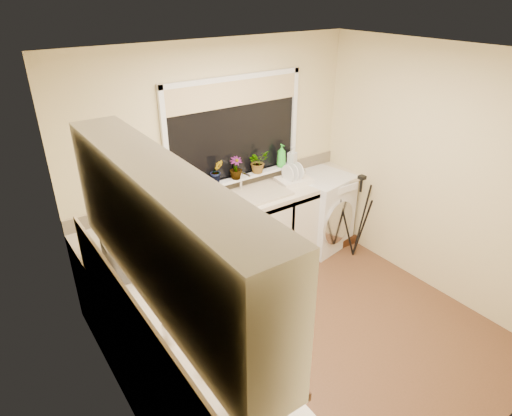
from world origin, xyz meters
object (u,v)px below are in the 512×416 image
(cup_back, at_px, (301,174))
(plant_c, at_px, (236,168))
(laptop, at_px, (199,210))
(plant_b, at_px, (217,171))
(dish_rack, at_px, (294,180))
(soap_bottle_clear, at_px, (292,155))
(kettle, at_px, (140,265))
(cup_left, at_px, (214,360))
(microwave, at_px, (131,248))
(soap_bottle_green, at_px, (282,156))
(glass_jug, at_px, (245,384))
(plant_a, at_px, (191,178))
(tripod, at_px, (357,217))
(plant_d, at_px, (258,162))
(washing_machine, at_px, (319,211))
(steel_jar, at_px, (170,332))

(cup_back, bearing_deg, plant_c, 173.05)
(laptop, relative_size, plant_b, 1.58)
(dish_rack, relative_size, soap_bottle_clear, 1.86)
(kettle, xyz_separation_m, plant_b, (1.20, 0.90, 0.18))
(soap_bottle_clear, bearing_deg, cup_left, -137.86)
(soap_bottle_clear, bearing_deg, microwave, -162.58)
(soap_bottle_green, xyz_separation_m, cup_back, (0.21, -0.10, -0.23))
(glass_jug, height_order, plant_c, plant_c)
(plant_a, bearing_deg, tripod, -22.02)
(glass_jug, bearing_deg, tripod, 31.40)
(kettle, height_order, plant_c, plant_c)
(soap_bottle_green, bearing_deg, plant_d, 177.43)
(cup_left, bearing_deg, washing_machine, 35.56)
(kettle, xyz_separation_m, steel_jar, (-0.11, -0.75, -0.03))
(tripod, distance_m, plant_d, 1.32)
(plant_c, bearing_deg, plant_a, 176.76)
(plant_d, bearing_deg, cup_left, -130.76)
(steel_jar, bearing_deg, dish_rack, 33.62)
(tripod, height_order, glass_jug, glass_jug)
(cup_back, xyz_separation_m, cup_left, (-2.23, -1.87, 0.00))
(plant_a, relative_size, cup_back, 1.98)
(tripod, distance_m, glass_jug, 3.07)
(washing_machine, relative_size, microwave, 1.71)
(kettle, xyz_separation_m, soap_bottle_clear, (2.18, 0.88, 0.15))
(washing_machine, distance_m, cup_back, 0.56)
(plant_d, relative_size, cup_left, 2.44)
(plant_c, relative_size, soap_bottle_green, 0.91)
(tripod, bearing_deg, cup_left, -166.78)
(plant_a, xyz_separation_m, soap_bottle_clear, (1.28, -0.03, -0.02))
(tripod, height_order, plant_a, plant_a)
(dish_rack, height_order, microwave, microwave)
(plant_c, distance_m, cup_back, 0.85)
(kettle, distance_m, tripod, 2.68)
(soap_bottle_clear, xyz_separation_m, cup_left, (-2.18, -1.97, -0.20))
(glass_jug, relative_size, soap_bottle_green, 0.69)
(steel_jar, relative_size, cup_back, 1.02)
(microwave, distance_m, plant_b, 1.39)
(dish_rack, height_order, plant_c, plant_c)
(glass_jug, bearing_deg, dish_rack, 45.55)
(washing_machine, height_order, soap_bottle_clear, soap_bottle_clear)
(microwave, relative_size, plant_b, 2.10)
(cup_left, bearing_deg, soap_bottle_green, 44.23)
(glass_jug, height_order, cup_back, glass_jug)
(laptop, distance_m, steel_jar, 1.65)
(glass_jug, relative_size, steel_jar, 1.47)
(steel_jar, distance_m, plant_b, 2.12)
(dish_rack, distance_m, tripod, 0.85)
(glass_jug, height_order, soap_bottle_clear, soap_bottle_clear)
(tripod, relative_size, cup_back, 8.60)
(washing_machine, xyz_separation_m, steel_jar, (-2.57, -1.41, 0.51))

